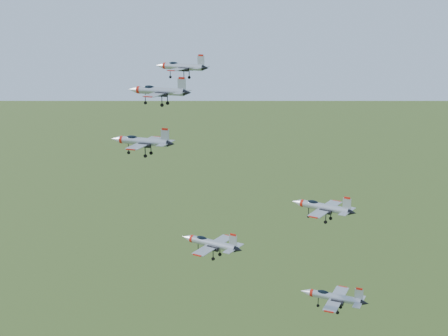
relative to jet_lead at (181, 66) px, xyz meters
The scene contains 6 objects.
jet_lead is the anchor object (origin of this frame).
jet_left_high 13.70m from the jet_lead, 76.14° to the right, with size 13.65×11.42×3.65m.
jet_right_high 33.90m from the jet_lead, 68.25° to the right, with size 11.81×9.90×3.16m.
jet_left_low 44.66m from the jet_lead, 17.09° to the right, with size 12.42×10.24×3.32m.
jet_right_low 45.94m from the jet_lead, 49.85° to the right, with size 11.68×9.61×3.13m.
jet_trail 58.56m from the jet_lead, 25.28° to the right, with size 11.64×9.67×3.11m.
Camera 1 is at (57.52, -94.95, 161.80)m, focal length 50.00 mm.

